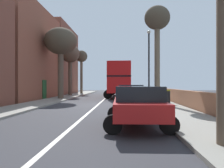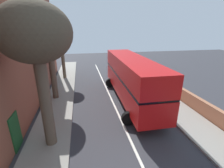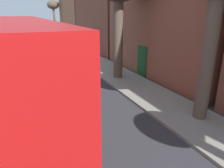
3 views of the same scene
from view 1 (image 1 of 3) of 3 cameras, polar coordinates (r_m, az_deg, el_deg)
name	(u,v)px [view 1 (image 1 of 3)]	position (r m, az deg, el deg)	size (l,w,h in m)	color
ground_plane	(98,105)	(16.68, -3.91, -5.68)	(84.00, 84.00, 0.00)	#333338
road_centre_line	(98,105)	(16.68, -3.91, -5.67)	(0.16, 54.00, 0.01)	silver
sidewalk_left	(36,104)	(17.90, -19.76, -5.10)	(2.60, 60.00, 0.12)	gray
sidewalk_right	(161,105)	(16.84, 12.97, -5.42)	(2.60, 60.00, 0.12)	gray
terraced_houses_left	(2,48)	(20.89, -27.57, 8.62)	(4.07, 47.52, 10.97)	#9E6647
boundary_wall_right	(181,98)	(17.14, 18.09, -3.51)	(0.36, 54.00, 1.20)	#9E6647
double_decker_bus	(120,79)	(27.33, 2.23, 1.45)	(3.70, 11.48, 4.06)	red
parked_car_red_right_0	(138,103)	(8.17, 6.94, -5.24)	(2.49, 4.22, 1.55)	#AD1919
parked_car_blue_right_2	(130,94)	(15.88, 4.84, -2.65)	(2.62, 4.21, 1.59)	#1E389E
street_tree_left_0	(81,59)	(36.60, -8.25, 6.79)	(2.01, 2.01, 7.28)	brown
street_tree_right_1	(157,24)	(17.70, 12.09, 15.62)	(2.00, 2.00, 7.70)	brown
street_tree_left_2	(61,43)	(23.77, -13.67, 10.72)	(3.46, 3.46, 7.59)	brown
street_tree_left_6	(70,55)	(30.20, -11.22, 7.61)	(2.57, 2.57, 7.06)	brown
lamppost_right	(149,60)	(19.07, 9.93, 6.48)	(0.32, 0.32, 6.31)	black
litter_bin_right	(167,97)	(16.52, 14.56, -3.38)	(0.55, 0.55, 1.11)	black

